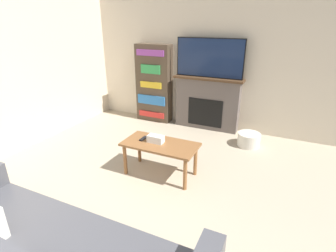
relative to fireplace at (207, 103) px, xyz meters
The scene contains 9 objects.
wall_back 0.85m from the fireplace, 111.75° to the left, with size 5.87×0.06×2.70m.
wall_side 3.44m from the fireplace, 139.16° to the right, with size 0.06×5.59×2.70m.
fireplace is the anchor object (origin of this frame).
tv 0.87m from the fireplace, 90.00° to the right, with size 1.27×0.03×0.71m.
coffee_table 1.95m from the fireplace, 91.80° to the right, with size 1.02×0.51×0.48m.
tissue_box 1.94m from the fireplace, 93.80° to the right, with size 0.22×0.12×0.10m.
remote_control 1.95m from the fireplace, 99.84° to the right, with size 0.04×0.15×0.02m.
bookshelf 1.19m from the fireplace, behind, with size 0.74×0.29×1.59m.
storage_basket 1.12m from the fireplace, 27.79° to the right, with size 0.38×0.38×0.23m.
Camera 1 is at (1.45, -0.32, 2.03)m, focal length 28.00 mm.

